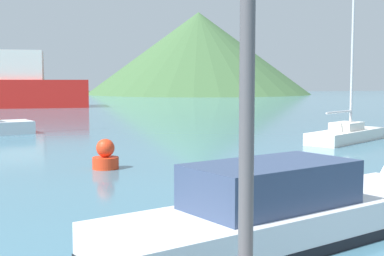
# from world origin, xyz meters

# --- Properties ---
(motorboat_near) EXTENTS (9.30, 4.40, 2.07)m
(motorboat_near) POSITION_xyz_m (-1.17, 4.76, 0.44)
(motorboat_near) COLOR silver
(motorboat_near) RESTS_ON ground_plane
(sailboat_inner) EXTENTS (5.54, 3.98, 10.76)m
(sailboat_inner) POSITION_xyz_m (8.40, 17.40, 0.48)
(sailboat_inner) COLOR white
(sailboat_inner) RESTS_ON ground_plane
(buoy_marker) EXTENTS (0.86, 0.86, 0.99)m
(buoy_marker) POSITION_xyz_m (-3.84, 13.43, 0.41)
(buoy_marker) COLOR red
(buoy_marker) RESTS_ON ground_plane
(hill_east) EXTENTS (47.28, 47.28, 17.27)m
(hill_east) POSITION_xyz_m (32.94, 103.45, 8.64)
(hill_east) COLOR #3D6038
(hill_east) RESTS_ON ground_plane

